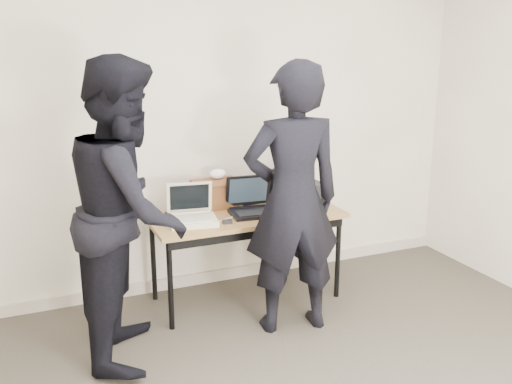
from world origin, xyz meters
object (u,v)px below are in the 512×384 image
laptop_beige (192,215)px  laptop_right (294,193)px  laptop_center (252,205)px  person_typist (292,200)px  leather_satchel (215,193)px  desk (246,221)px  person_observer (129,211)px  equipment_box (307,191)px

laptop_beige → laptop_right: size_ratio=0.93×
laptop_center → laptop_right: (0.46, 0.18, -0.00)m
laptop_beige → person_typist: person_typist is taller
leather_satchel → laptop_beige: bearing=-141.4°
desk → laptop_beige: laptop_beige is taller
laptop_center → laptop_beige: bearing=-169.6°
desk → laptop_right: laptop_right is taller
laptop_right → desk: bearing=-166.7°
laptop_center → leather_satchel: 0.32m
desk → laptop_center: 0.14m
person_observer → person_typist: bearing=-78.8°
equipment_box → person_typist: size_ratio=0.13×
equipment_box → person_observer: 1.73m
leather_satchel → equipment_box: (0.81, -0.04, -0.06)m
laptop_beige → equipment_box: 1.10m
leather_satchel → laptop_center: bearing=-47.1°
laptop_right → person_observer: (-1.49, -0.61, 0.20)m
laptop_center → leather_satchel: size_ratio=1.06×
person_typist → laptop_beige: bearing=-34.4°
person_observer → equipment_box: bearing=-51.6°
leather_satchel → person_observer: size_ratio=0.19×
person_typist → person_observer: size_ratio=0.98×
laptop_right → person_typist: 0.85m
laptop_beige → laptop_right: 0.99m
desk → person_typist: person_typist is taller
desk → laptop_center: laptop_center is taller
desk → laptop_beige: bearing=-176.3°
person_typist → equipment_box: bearing=-116.9°
laptop_center → equipment_box: size_ratio=1.58×
laptop_beige → equipment_box: size_ratio=1.56×
desk → laptop_right: size_ratio=3.56×
laptop_beige → laptop_center: laptop_center is taller
laptop_center → leather_satchel: (-0.23, 0.21, 0.06)m
person_typist → person_observer: (-1.11, 0.13, 0.02)m
desk → leather_satchel: size_ratio=4.01×
leather_satchel → equipment_box: size_ratio=1.50×
laptop_right → equipment_box: size_ratio=1.69×
person_typist → person_observer: person_observer is taller
desk → equipment_box: size_ratio=6.00×
laptop_beige → person_typist: bearing=-33.2°
laptop_right → person_typist: bearing=-125.2°
laptop_beige → person_observer: bearing=-135.2°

